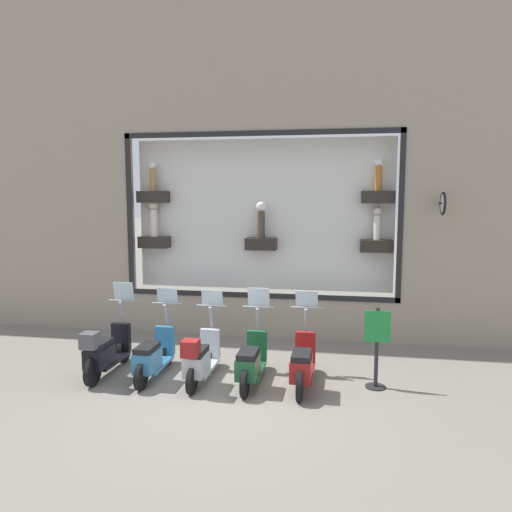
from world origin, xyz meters
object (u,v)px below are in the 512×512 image
at_px(shop_sign_post, 377,346).
at_px(scooter_silver_2, 200,358).
at_px(scooter_red_0, 303,364).
at_px(scooter_green_1, 251,362).
at_px(scooter_teal_3, 153,356).
at_px(scooter_black_4, 105,351).

bearing_deg(shop_sign_post, scooter_silver_2, 95.89).
relative_size(scooter_red_0, scooter_green_1, 1.01).
bearing_deg(scooter_teal_3, scooter_silver_2, -94.15).
bearing_deg(scooter_green_1, scooter_red_0, -89.81).
height_order(scooter_silver_2, scooter_teal_3, scooter_teal_3).
distance_m(scooter_green_1, scooter_teal_3, 1.84).
distance_m(scooter_green_1, shop_sign_post, 2.23).
bearing_deg(scooter_green_1, scooter_silver_2, 94.27).
xyz_separation_m(scooter_green_1, scooter_black_4, (-0.06, 2.76, 0.06)).
bearing_deg(shop_sign_post, scooter_black_4, 93.56).
relative_size(scooter_silver_2, shop_sign_post, 1.25).
height_order(scooter_black_4, shop_sign_post, scooter_black_4).
xyz_separation_m(scooter_silver_2, scooter_teal_3, (0.07, 0.92, -0.04)).
relative_size(scooter_green_1, scooter_teal_3, 1.00).
distance_m(scooter_silver_2, scooter_black_4, 1.84).
bearing_deg(scooter_teal_3, scooter_green_1, -89.94).
distance_m(scooter_green_1, scooter_silver_2, 0.92).
xyz_separation_m(scooter_green_1, scooter_teal_3, (-0.00, 1.84, -0.00)).
height_order(scooter_red_0, scooter_silver_2, scooter_red_0).
relative_size(scooter_green_1, scooter_black_4, 0.99).
xyz_separation_m(scooter_black_4, shop_sign_post, (0.31, -4.95, 0.28)).
bearing_deg(scooter_green_1, scooter_black_4, 91.16).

